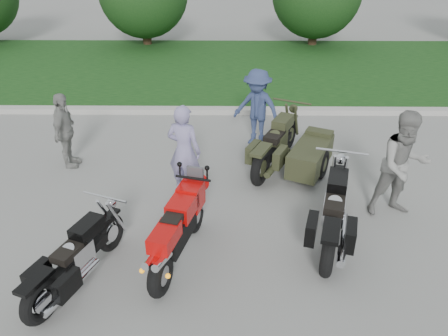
{
  "coord_description": "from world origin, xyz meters",
  "views": [
    {
      "loc": [
        0.46,
        -5.29,
        4.53
      ],
      "look_at": [
        0.39,
        1.43,
        0.8
      ],
      "focal_mm": 35.0,
      "sensor_mm": 36.0,
      "label": 1
    }
  ],
  "objects_px": {
    "person_grey": "(403,165)",
    "sportbike_red": "(178,229)",
    "cruiser_left": "(74,261)",
    "cruiser_right": "(333,215)",
    "cruiser_sidecar": "(295,152)",
    "person_back": "(65,131)",
    "person_stripe": "(184,151)",
    "person_denim": "(257,108)"
  },
  "relations": [
    {
      "from": "person_grey",
      "to": "sportbike_red",
      "type": "bearing_deg",
      "value": -168.84
    },
    {
      "from": "cruiser_left",
      "to": "cruiser_right",
      "type": "height_order",
      "value": "cruiser_right"
    },
    {
      "from": "cruiser_sidecar",
      "to": "person_grey",
      "type": "xyz_separation_m",
      "value": [
        1.6,
        -1.48,
        0.51
      ]
    },
    {
      "from": "cruiser_left",
      "to": "person_back",
      "type": "xyz_separation_m",
      "value": [
        -1.24,
        3.57,
        0.38
      ]
    },
    {
      "from": "cruiser_sidecar",
      "to": "person_grey",
      "type": "distance_m",
      "value": 2.24
    },
    {
      "from": "person_stripe",
      "to": "person_denim",
      "type": "bearing_deg",
      "value": -103.84
    },
    {
      "from": "person_back",
      "to": "cruiser_right",
      "type": "bearing_deg",
      "value": -115.94
    },
    {
      "from": "cruiser_right",
      "to": "person_stripe",
      "type": "bearing_deg",
      "value": 165.87
    },
    {
      "from": "person_back",
      "to": "sportbike_red",
      "type": "bearing_deg",
      "value": -138.57
    },
    {
      "from": "person_denim",
      "to": "person_grey",
      "type": "bearing_deg",
      "value": -19.54
    },
    {
      "from": "sportbike_red",
      "to": "person_back",
      "type": "bearing_deg",
      "value": 146.08
    },
    {
      "from": "person_grey",
      "to": "cruiser_right",
      "type": "bearing_deg",
      "value": -156.56
    },
    {
      "from": "cruiser_right",
      "to": "person_stripe",
      "type": "relative_size",
      "value": 1.38
    },
    {
      "from": "person_stripe",
      "to": "person_denim",
      "type": "xyz_separation_m",
      "value": [
        1.47,
        2.2,
        -0.0
      ]
    },
    {
      "from": "cruiser_sidecar",
      "to": "person_denim",
      "type": "relative_size",
      "value": 1.32
    },
    {
      "from": "cruiser_sidecar",
      "to": "sportbike_red",
      "type": "bearing_deg",
      "value": -101.77
    },
    {
      "from": "person_grey",
      "to": "person_stripe",
      "type": "bearing_deg",
      "value": 161.91
    },
    {
      "from": "cruiser_left",
      "to": "person_denim",
      "type": "relative_size",
      "value": 1.16
    },
    {
      "from": "cruiser_sidecar",
      "to": "person_stripe",
      "type": "xyz_separation_m",
      "value": [
        -2.2,
        -0.85,
        0.44
      ]
    },
    {
      "from": "cruiser_left",
      "to": "person_back",
      "type": "bearing_deg",
      "value": 130.61
    },
    {
      "from": "sportbike_red",
      "to": "person_grey",
      "type": "xyz_separation_m",
      "value": [
        3.73,
        1.34,
        0.37
      ]
    },
    {
      "from": "person_denim",
      "to": "person_back",
      "type": "distance_m",
      "value": 4.2
    },
    {
      "from": "cruiser_left",
      "to": "sportbike_red",
      "type": "bearing_deg",
      "value": 42.18
    },
    {
      "from": "cruiser_left",
      "to": "cruiser_right",
      "type": "xyz_separation_m",
      "value": [
        3.83,
        1.06,
        0.07
      ]
    },
    {
      "from": "person_stripe",
      "to": "cruiser_sidecar",
      "type": "bearing_deg",
      "value": -138.98
    },
    {
      "from": "cruiser_right",
      "to": "person_grey",
      "type": "distance_m",
      "value": 1.6
    },
    {
      "from": "person_grey",
      "to": "person_back",
      "type": "relative_size",
      "value": 1.19
    },
    {
      "from": "person_stripe",
      "to": "person_back",
      "type": "xyz_separation_m",
      "value": [
        -2.58,
        1.06,
        -0.09
      ]
    },
    {
      "from": "person_stripe",
      "to": "person_grey",
      "type": "relative_size",
      "value": 0.93
    },
    {
      "from": "sportbike_red",
      "to": "person_stripe",
      "type": "distance_m",
      "value": 2.0
    },
    {
      "from": "person_denim",
      "to": "cruiser_sidecar",
      "type": "bearing_deg",
      "value": -30.47
    },
    {
      "from": "cruiser_right",
      "to": "cruiser_left",
      "type": "bearing_deg",
      "value": -148.63
    },
    {
      "from": "sportbike_red",
      "to": "person_grey",
      "type": "bearing_deg",
      "value": 34.77
    },
    {
      "from": "person_stripe",
      "to": "person_denim",
      "type": "relative_size",
      "value": 1.0
    },
    {
      "from": "cruiser_sidecar",
      "to": "person_stripe",
      "type": "distance_m",
      "value": 2.4
    },
    {
      "from": "sportbike_red",
      "to": "person_denim",
      "type": "height_order",
      "value": "person_denim"
    },
    {
      "from": "cruiser_left",
      "to": "person_back",
      "type": "relative_size",
      "value": 1.28
    },
    {
      "from": "person_denim",
      "to": "cruiser_right",
      "type": "bearing_deg",
      "value": -43.15
    },
    {
      "from": "person_stripe",
      "to": "person_back",
      "type": "distance_m",
      "value": 2.79
    },
    {
      "from": "person_back",
      "to": "cruiser_sidecar",
      "type": "bearing_deg",
      "value": -92.21
    },
    {
      "from": "person_stripe",
      "to": "person_back",
      "type": "relative_size",
      "value": 1.11
    },
    {
      "from": "cruiser_left",
      "to": "person_grey",
      "type": "bearing_deg",
      "value": 41.45
    }
  ]
}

